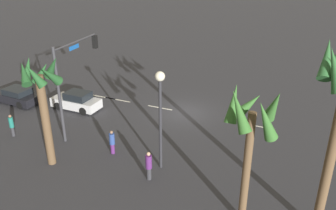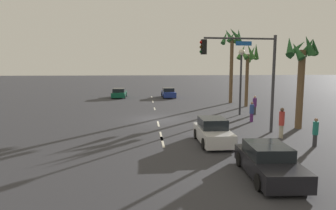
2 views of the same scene
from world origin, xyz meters
The scene contains 15 objects.
ground_plane centered at (0.00, 0.00, 0.00)m, with size 220.00×220.00×0.00m, color #333338.
lane_stripe_2 centered at (-6.12, 0.00, 0.01)m, with size 2.01×0.14×0.01m, color silver.
lane_stripe_3 centered at (2.18, 0.00, 0.01)m, with size 2.20×0.14×0.01m, color silver.
lane_stripe_4 centered at (6.30, 0.00, 0.01)m, with size 2.50×0.14×0.01m, color silver.
lane_stripe_5 centered at (7.79, 0.00, 0.01)m, with size 2.56×0.14×0.01m, color silver.
car_0 centered at (8.34, 2.97, 0.68)m, with size 4.05×1.81×1.49m.
car_3 centered at (13.84, 4.06, 0.62)m, with size 4.46×2.08×1.33m.
traffic_signal centered at (5.87, 5.98, 4.48)m, with size 0.71×5.29×6.61m.
streetlamp centered at (-1.64, 7.82, 4.27)m, with size 0.56×0.56×6.08m.
pedestrian_0 centered at (9.51, 8.63, 0.87)m, with size 0.43×0.43×1.65m.
pedestrian_1 centered at (7.36, 7.63, 1.04)m, with size 0.39×0.39×1.94m.
pedestrian_2 centered at (1.87, 7.68, 0.85)m, with size 0.49×0.49×1.63m.
pedestrian_3 centered at (-1.55, 9.20, 0.94)m, with size 0.51×0.51×1.78m.
palm_tree_0 centered at (-7.18, 10.43, 5.27)m, with size 2.48×2.51×7.01m.
palm_tree_1 centered at (4.64, 10.16, 4.89)m, with size 2.31×2.59×6.83m.
Camera 1 is at (-9.48, 24.00, 12.08)m, focal length 37.64 mm.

